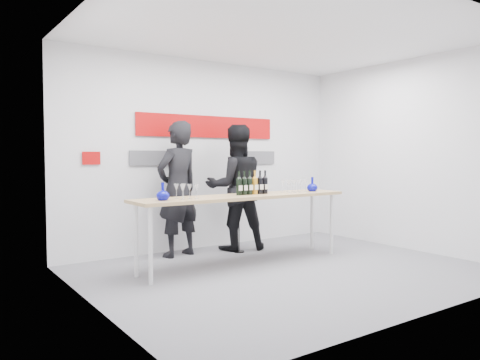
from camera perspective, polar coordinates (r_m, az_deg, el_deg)
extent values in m
plane|color=slate|center=(6.16, 5.92, -10.98)|extent=(5.00, 5.00, 0.00)
cube|color=silver|center=(7.61, -3.92, 3.10)|extent=(5.00, 0.04, 3.00)
cube|color=#AE0708|center=(7.59, -3.81, 6.50)|extent=(2.50, 0.02, 0.35)
cube|color=#59595E|center=(7.16, -9.99, 2.67)|extent=(0.90, 0.02, 0.22)
cube|color=#59595E|center=(8.08, 1.68, 2.74)|extent=(0.90, 0.02, 0.22)
cube|color=#AE0708|center=(6.80, -17.67, 2.55)|extent=(0.25, 0.02, 0.18)
cube|color=tan|center=(6.36, 0.52, -2.04)|extent=(3.17, 0.66, 0.04)
cylinder|color=silver|center=(5.50, -10.86, -7.87)|extent=(0.05, 0.05, 0.91)
cylinder|color=silver|center=(7.22, 11.10, -5.28)|extent=(0.05, 0.05, 0.91)
cylinder|color=silver|center=(5.88, -12.57, -7.18)|extent=(0.05, 0.05, 0.91)
cylinder|color=silver|center=(7.51, 8.76, -4.93)|extent=(0.05, 0.05, 0.91)
imported|color=black|center=(6.93, -7.59, -1.08)|extent=(0.82, 0.64, 1.99)
imported|color=black|center=(7.36, -0.54, -0.91)|extent=(1.14, 1.00, 1.97)
cylinder|color=black|center=(7.28, -0.12, -8.71)|extent=(0.16, 0.16, 0.02)
cylinder|color=black|center=(7.17, -0.12, -3.42)|extent=(0.02, 0.02, 1.37)
sphere|color=black|center=(7.10, 0.01, 2.20)|extent=(0.05, 0.05, 0.05)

